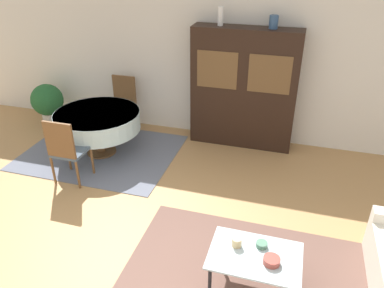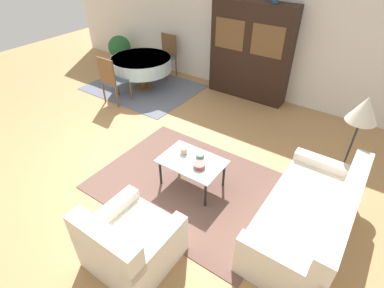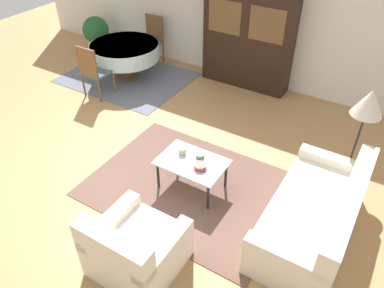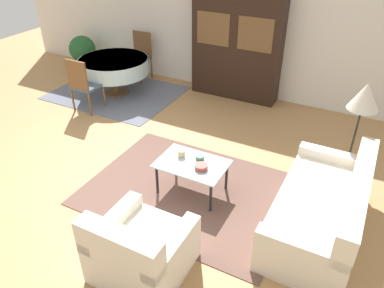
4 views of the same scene
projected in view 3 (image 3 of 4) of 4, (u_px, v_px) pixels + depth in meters
name	position (u px, v px, depth m)	size (l,w,h in m)	color
ground_plane	(115.00, 168.00, 5.52)	(14.00, 14.00, 0.00)	tan
wall_back	(231.00, 9.00, 7.16)	(10.00, 0.06, 2.70)	silver
area_rug	(189.00, 186.00, 5.22)	(2.68, 2.03, 0.01)	brown
dining_rug	(127.00, 77.00, 7.81)	(2.49, 1.92, 0.01)	slate
couch	(315.00, 217.00, 4.38)	(0.91, 1.89, 0.86)	silver
armchair	(135.00, 250.00, 4.01)	(0.88, 0.88, 0.83)	silver
coffee_table	(192.00, 164.00, 4.97)	(0.90, 0.61, 0.45)	black
display_cabinet	(248.00, 36.00, 7.00)	(1.72, 0.40, 1.99)	black
dining_table	(125.00, 51.00, 7.45)	(1.37, 1.37, 0.73)	brown
dining_chair_near	(93.00, 69.00, 6.84)	(0.44, 0.44, 1.01)	brown
dining_chair_far	(152.00, 37.00, 8.08)	(0.44, 0.44, 1.01)	brown
floor_lamp	(368.00, 106.00, 4.66)	(0.39, 0.39, 1.42)	black
cup	(182.00, 151.00, 5.04)	(0.10, 0.10, 0.09)	tan
bowl	(200.00, 166.00, 4.81)	(0.16, 0.16, 0.06)	#9E4238
bowl_small	(200.00, 156.00, 4.99)	(0.11, 0.11, 0.05)	#4C7A60
potted_plant	(96.00, 31.00, 8.66)	(0.60, 0.60, 0.79)	beige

